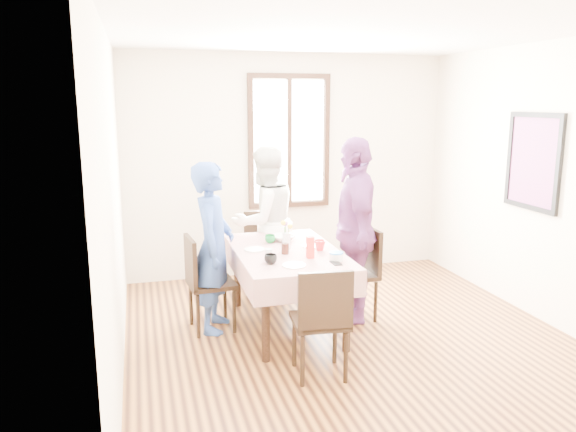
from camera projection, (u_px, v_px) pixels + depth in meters
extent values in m
plane|color=black|center=(354.00, 343.00, 5.05)|extent=(4.50, 4.50, 0.00)
plane|color=beige|center=(289.00, 166.00, 6.90)|extent=(4.00, 0.00, 4.00)
plane|color=beige|center=(555.00, 186.00, 5.29)|extent=(0.00, 4.50, 4.50)
cube|color=black|center=(289.00, 142.00, 6.82)|extent=(1.02, 0.06, 1.62)
cube|color=white|center=(289.00, 142.00, 6.83)|extent=(0.90, 0.02, 1.50)
cube|color=red|center=(534.00, 162.00, 5.52)|extent=(0.04, 0.76, 0.96)
cube|color=black|center=(287.00, 289.00, 5.34)|extent=(0.84, 1.45, 0.75)
cube|color=#5F0C0E|center=(287.00, 251.00, 5.26)|extent=(0.96, 1.57, 0.01)
cube|color=black|center=(211.00, 283.00, 5.27)|extent=(0.46, 0.46, 0.91)
cube|color=black|center=(353.00, 274.00, 5.55)|extent=(0.43, 0.43, 0.91)
cube|color=black|center=(264.00, 254.00, 6.27)|extent=(0.48, 0.48, 0.91)
cube|color=black|center=(320.00, 320.00, 4.38)|extent=(0.46, 0.46, 0.91)
imported|color=navy|center=(212.00, 247.00, 5.21)|extent=(0.54, 0.67, 1.60)
imported|color=white|center=(264.00, 221.00, 6.18)|extent=(0.99, 0.89, 1.67)
imported|color=#6B346E|center=(353.00, 230.00, 5.45)|extent=(0.69, 1.14, 1.81)
imported|color=black|center=(271.00, 259.00, 4.81)|extent=(0.13, 0.13, 0.09)
imported|color=red|center=(320.00, 245.00, 5.24)|extent=(0.13, 0.13, 0.10)
imported|color=#0C7226|center=(270.00, 239.00, 5.52)|extent=(0.11, 0.11, 0.08)
imported|color=white|center=(283.00, 238.00, 5.62)|extent=(0.27, 0.27, 0.06)
cube|color=red|center=(310.00, 247.00, 4.98)|extent=(0.06, 0.06, 0.20)
cylinder|color=white|center=(336.00, 257.00, 4.92)|extent=(0.12, 0.12, 0.06)
cylinder|color=black|center=(285.00, 249.00, 5.13)|extent=(0.07, 0.07, 0.10)
cylinder|color=silver|center=(269.00, 254.00, 4.97)|extent=(0.06, 0.06, 0.09)
cube|color=black|center=(336.00, 263.00, 4.83)|extent=(0.07, 0.14, 0.01)
cylinder|color=silver|center=(287.00, 241.00, 5.31)|extent=(0.08, 0.08, 0.15)
cylinder|color=white|center=(255.00, 249.00, 5.26)|extent=(0.20, 0.20, 0.01)
cylinder|color=white|center=(313.00, 246.00, 5.39)|extent=(0.20, 0.20, 0.01)
cylinder|color=white|center=(294.00, 265.00, 4.75)|extent=(0.20, 0.20, 0.01)
cylinder|color=blue|center=(336.00, 253.00, 4.91)|extent=(0.12, 0.12, 0.01)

